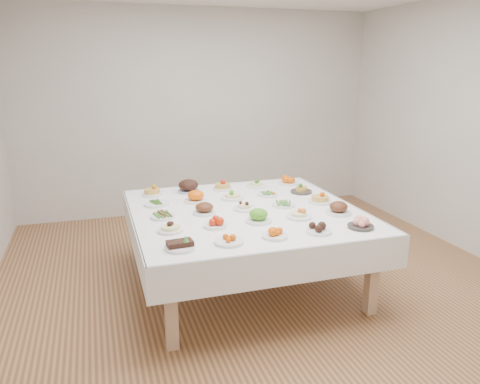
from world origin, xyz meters
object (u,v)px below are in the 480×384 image
object	(u,v)px
display_table	(245,217)
dish_12	(245,205)
dish_0	(180,243)
dish_24	(288,180)

from	to	relation	value
display_table	dish_12	size ratio (longest dim) A/B	10.11
display_table	dish_12	bearing A→B (deg)	-129.98
display_table	dish_0	world-z (taller)	dish_0
display_table	dish_12	xyz separation A→B (m)	(-0.00, -0.00, 0.11)
dish_12	display_table	bearing A→B (deg)	50.02
dish_0	dish_24	bearing A→B (deg)	45.31
dish_12	dish_24	size ratio (longest dim) A/B	0.97
display_table	dish_24	world-z (taller)	dish_24
dish_24	display_table	bearing A→B (deg)	-135.10
display_table	dish_24	bearing A→B (deg)	44.90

